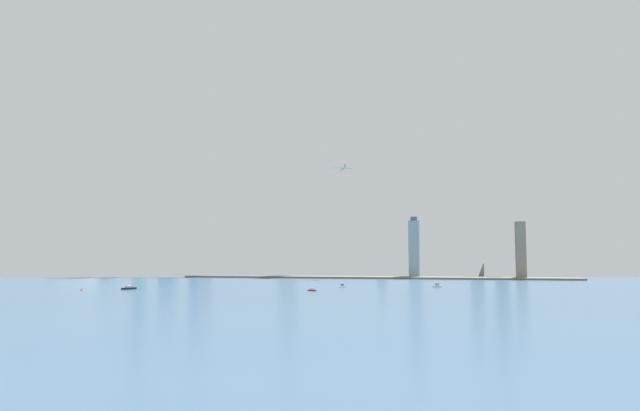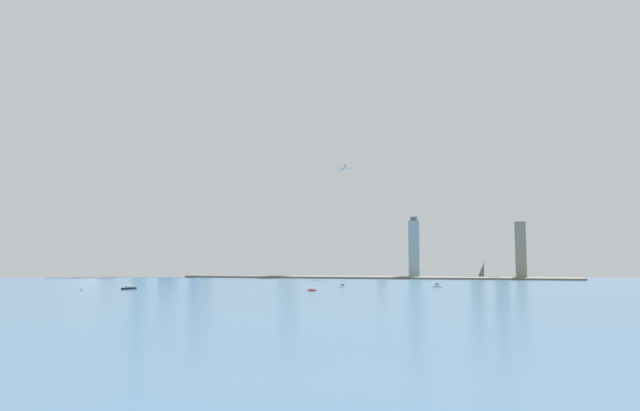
{
  "view_description": "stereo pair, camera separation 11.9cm",
  "coord_description": "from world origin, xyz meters",
  "px_view_note": "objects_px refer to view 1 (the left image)",
  "views": [
    {
      "loc": [
        248.72,
        -438.08,
        35.77
      ],
      "look_at": [
        39.65,
        526.48,
        120.69
      ],
      "focal_mm": 33.17,
      "sensor_mm": 36.0,
      "label": 1
    },
    {
      "loc": [
        248.84,
        -438.05,
        35.77
      ],
      "look_at": [
        39.65,
        526.48,
        120.69
      ],
      "focal_mm": 33.17,
      "sensor_mm": 36.0,
      "label": 2
    }
  ],
  "objects_px": {
    "channel_buoy_0": "(81,289)",
    "boat_2": "(312,290)",
    "boat_1": "(342,286)",
    "skyscraper_12": "(196,236)",
    "skyscraper_1": "(477,244)",
    "skyscraper_3": "(521,250)",
    "channel_buoy_1": "(345,281)",
    "skyscraper_0": "(207,251)",
    "skyscraper_4": "(416,226)",
    "stadium_dome": "(78,270)",
    "skyscraper_8": "(414,249)",
    "skyscraper_2": "(382,264)",
    "boat_0": "(129,288)",
    "boat_3": "(437,286)",
    "observation_tower": "(137,196)",
    "skyscraper_6": "(290,231)",
    "skyscraper_5": "(287,260)",
    "skyscraper_11": "(142,231)",
    "skyscraper_9": "(169,256)",
    "skyscraper_7": "(111,263)",
    "airplane": "(343,169)",
    "skyscraper_10": "(501,230)"
  },
  "relations": [
    {
      "from": "observation_tower",
      "to": "skyscraper_12",
      "type": "xyz_separation_m",
      "value": [
        92.82,
        56.73,
        -74.13
      ]
    },
    {
      "from": "skyscraper_2",
      "to": "skyscraper_11",
      "type": "xyz_separation_m",
      "value": [
        -416.7,
        -108.1,
        59.56
      ]
    },
    {
      "from": "skyscraper_5",
      "to": "skyscraper_9",
      "type": "xyz_separation_m",
      "value": [
        -203.75,
        -55.4,
        6.07
      ]
    },
    {
      "from": "skyscraper_2",
      "to": "channel_buoy_1",
      "type": "relative_size",
      "value": 29.09
    },
    {
      "from": "observation_tower",
      "to": "skyscraper_2",
      "type": "distance_m",
      "value": 470.72
    },
    {
      "from": "boat_1",
      "to": "skyscraper_12",
      "type": "bearing_deg",
      "value": -111.12
    },
    {
      "from": "channel_buoy_0",
      "to": "boat_2",
      "type": "bearing_deg",
      "value": 11.15
    },
    {
      "from": "skyscraper_4",
      "to": "boat_0",
      "type": "bearing_deg",
      "value": -122.09
    },
    {
      "from": "skyscraper_1",
      "to": "skyscraper_9",
      "type": "xyz_separation_m",
      "value": [
        -536.26,
        -73.81,
        -20.87
      ]
    },
    {
      "from": "skyscraper_4",
      "to": "skyscraper_10",
      "type": "distance_m",
      "value": 146.78
    },
    {
      "from": "boat_2",
      "to": "channel_buoy_0",
      "type": "relative_size",
      "value": 4.11
    },
    {
      "from": "skyscraper_4",
      "to": "skyscraper_12",
      "type": "height_order",
      "value": "skyscraper_4"
    },
    {
      "from": "skyscraper_8",
      "to": "channel_buoy_0",
      "type": "distance_m",
      "value": 545.1
    },
    {
      "from": "skyscraper_1",
      "to": "airplane",
      "type": "distance_m",
      "value": 265.56
    },
    {
      "from": "observation_tower",
      "to": "airplane",
      "type": "xyz_separation_m",
      "value": [
        394.37,
        -32.37,
        33.44
      ]
    },
    {
      "from": "observation_tower",
      "to": "skyscraper_1",
      "type": "xyz_separation_m",
      "value": [
        612.35,
        53.54,
        -91.55
      ]
    },
    {
      "from": "skyscraper_1",
      "to": "skyscraper_3",
      "type": "bearing_deg",
      "value": -45.76
    },
    {
      "from": "skyscraper_6",
      "to": "airplane",
      "type": "bearing_deg",
      "value": -17.83
    },
    {
      "from": "observation_tower",
      "to": "channel_buoy_0",
      "type": "bearing_deg",
      "value": -66.82
    },
    {
      "from": "boat_3",
      "to": "channel_buoy_1",
      "type": "distance_m",
      "value": 179.85
    },
    {
      "from": "skyscraper_9",
      "to": "skyscraper_12",
      "type": "relative_size",
      "value": 0.52
    },
    {
      "from": "observation_tower",
      "to": "skyscraper_6",
      "type": "xyz_separation_m",
      "value": [
        294.3,
        -0.18,
        -68.38
      ]
    },
    {
      "from": "skyscraper_4",
      "to": "skyscraper_1",
      "type": "bearing_deg",
      "value": 6.29
    },
    {
      "from": "skyscraper_3",
      "to": "skyscraper_0",
      "type": "bearing_deg",
      "value": -179.32
    },
    {
      "from": "skyscraper_8",
      "to": "boat_3",
      "type": "relative_size",
      "value": 8.67
    },
    {
      "from": "skyscraper_6",
      "to": "boat_0",
      "type": "relative_size",
      "value": 9.15
    },
    {
      "from": "skyscraper_4",
      "to": "skyscraper_5",
      "type": "height_order",
      "value": "skyscraper_4"
    },
    {
      "from": "skyscraper_1",
      "to": "skyscraper_10",
      "type": "xyz_separation_m",
      "value": [
        42.27,
        17.9,
        24.24
      ]
    },
    {
      "from": "skyscraper_5",
      "to": "channel_buoy_1",
      "type": "height_order",
      "value": "skyscraper_5"
    },
    {
      "from": "skyscraper_2",
      "to": "skyscraper_7",
      "type": "distance_m",
      "value": 506.71
    },
    {
      "from": "skyscraper_7",
      "to": "skyscraper_9",
      "type": "height_order",
      "value": "skyscraper_9"
    },
    {
      "from": "skyscraper_4",
      "to": "boat_1",
      "type": "bearing_deg",
      "value": -100.2
    },
    {
      "from": "skyscraper_4",
      "to": "skyscraper_8",
      "type": "distance_m",
      "value": 61.51
    },
    {
      "from": "skyscraper_3",
      "to": "channel_buoy_1",
      "type": "distance_m",
      "value": 303.11
    },
    {
      "from": "skyscraper_4",
      "to": "skyscraper_5",
      "type": "distance_m",
      "value": 238.79
    },
    {
      "from": "skyscraper_5",
      "to": "skyscraper_10",
      "type": "bearing_deg",
      "value": 5.53
    },
    {
      "from": "airplane",
      "to": "skyscraper_10",
      "type": "bearing_deg",
      "value": -95.06
    },
    {
      "from": "skyscraper_6",
      "to": "skyscraper_12",
      "type": "distance_m",
      "value": 209.44
    },
    {
      "from": "skyscraper_5",
      "to": "boat_0",
      "type": "height_order",
      "value": "skyscraper_5"
    },
    {
      "from": "boat_0",
      "to": "boat_3",
      "type": "xyz_separation_m",
      "value": [
        325.1,
        116.54,
        0.27
      ]
    },
    {
      "from": "skyscraper_6",
      "to": "skyscraper_11",
      "type": "bearing_deg",
      "value": -172.13
    },
    {
      "from": "skyscraper_0",
      "to": "skyscraper_2",
      "type": "bearing_deg",
      "value": 16.83
    },
    {
      "from": "skyscraper_7",
      "to": "skyscraper_8",
      "type": "distance_m",
      "value": 564.52
    },
    {
      "from": "skyscraper_0",
      "to": "skyscraper_9",
      "type": "bearing_deg",
      "value": -178.88
    },
    {
      "from": "channel_buoy_0",
      "to": "channel_buoy_1",
      "type": "height_order",
      "value": "channel_buoy_0"
    },
    {
      "from": "skyscraper_1",
      "to": "boat_1",
      "type": "xyz_separation_m",
      "value": [
        -167.33,
        -377.83,
        -54.99
      ]
    },
    {
      "from": "stadium_dome",
      "to": "skyscraper_8",
      "type": "xyz_separation_m",
      "value": [
        618.81,
        9.52,
        37.97
      ]
    },
    {
      "from": "skyscraper_6",
      "to": "skyscraper_11",
      "type": "height_order",
      "value": "skyscraper_11"
    },
    {
      "from": "skyscraper_0",
      "to": "skyscraper_4",
      "type": "relative_size",
      "value": 0.52
    },
    {
      "from": "boat_0",
      "to": "channel_buoy_1",
      "type": "xyz_separation_m",
      "value": [
        195.66,
        241.41,
        -0.74
      ]
    }
  ]
}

